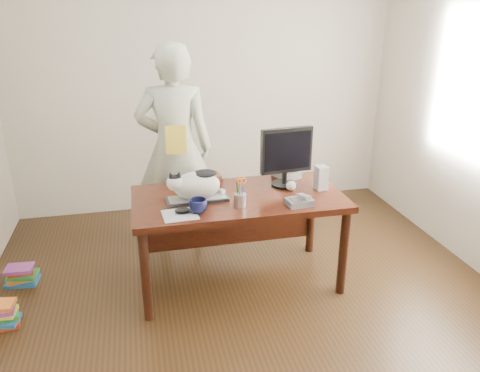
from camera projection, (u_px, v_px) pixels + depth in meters
The scene contains 18 objects.
room at pixel (260, 141), 2.80m from camera, with size 4.50×4.50×4.50m.
desk at pixel (236, 209), 3.69m from camera, with size 1.60×0.80×0.75m.
keyboard at pixel (197, 199), 3.47m from camera, with size 0.46×0.19×0.03m.
cat at pixel (195, 185), 3.43m from camera, with size 0.44×0.24×0.25m.
monitor at pixel (286, 154), 3.66m from camera, with size 0.43×0.23×0.48m.
pen_cup at pixel (240, 199), 3.36m from camera, with size 0.09×0.09×0.22m.
mousepad at pixel (180, 215), 3.24m from camera, with size 0.25×0.23×0.01m.
mouse at pixel (182, 210), 3.25m from camera, with size 0.11×0.08×0.04m.
coffee_mug at pixel (198, 206), 3.26m from camera, with size 0.13×0.13×0.10m, color #0D0F34.
phone at pixel (300, 201), 3.40m from camera, with size 0.20×0.17×0.08m.
speaker at pixel (321, 178), 3.66m from camera, with size 0.09×0.10×0.19m.
baseball at pixel (291, 186), 3.65m from camera, with size 0.08×0.08×0.08m.
book_stack at pixel (206, 178), 3.83m from camera, with size 0.26×0.21×0.09m.
calculator at pixel (286, 173), 3.94m from camera, with size 0.23×0.26×0.07m.
person at pixel (175, 149), 4.12m from camera, with size 0.67×0.44×1.85m, color silver.
held_book at pixel (176, 140), 3.92m from camera, with size 0.19×0.13×0.24m.
book_pile_a at pixel (0, 315), 3.26m from camera, with size 0.27×0.22×0.18m.
book_pile_b at pixel (22, 275), 3.77m from camera, with size 0.26×0.20×0.15m.
Camera 1 is at (-0.72, -2.61, 2.12)m, focal length 35.00 mm.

